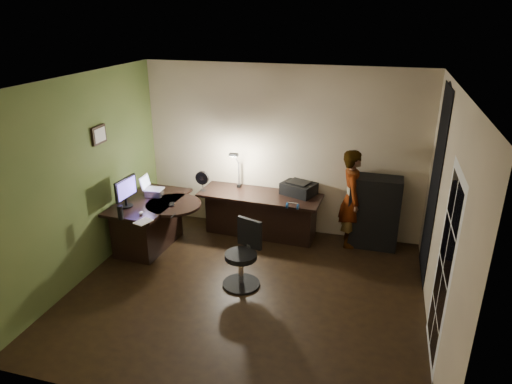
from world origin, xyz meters
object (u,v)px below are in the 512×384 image
(office_chair, at_px, (241,256))
(person, at_px, (352,198))
(desk_right, at_px, (260,215))
(monitor, at_px, (125,196))
(desk_left, at_px, (151,224))
(cabinet, at_px, (374,212))

(office_chair, distance_m, person, 2.06)
(desk_right, height_order, monitor, monitor)
(desk_left, height_order, desk_right, desk_left)
(cabinet, height_order, office_chair, cabinet)
(office_chair, bearing_deg, desk_right, 114.18)
(monitor, relative_size, office_chair, 0.53)
(monitor, bearing_deg, office_chair, -7.50)
(desk_left, xyz_separation_m, monitor, (-0.20, -0.29, 0.55))
(office_chair, bearing_deg, cabinet, 63.51)
(desk_right, distance_m, person, 1.48)
(cabinet, distance_m, person, 0.40)
(monitor, relative_size, person, 0.31)
(person, bearing_deg, desk_left, 98.71)
(desk_right, bearing_deg, office_chair, -81.55)
(person, bearing_deg, monitor, 102.35)
(desk_right, xyz_separation_m, monitor, (-1.72, -1.09, 0.57))
(desk_left, distance_m, person, 3.11)
(cabinet, bearing_deg, desk_right, -174.67)
(monitor, xyz_separation_m, person, (3.14, 1.21, -0.17))
(monitor, bearing_deg, desk_left, 58.95)
(desk_right, bearing_deg, monitor, -144.70)
(desk_left, relative_size, office_chair, 1.48)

